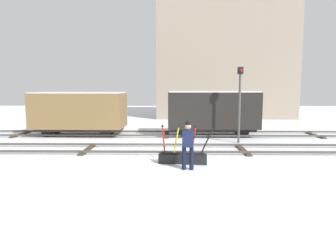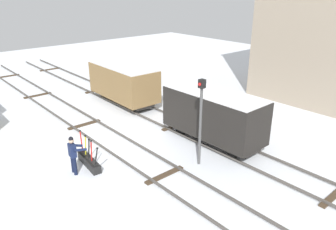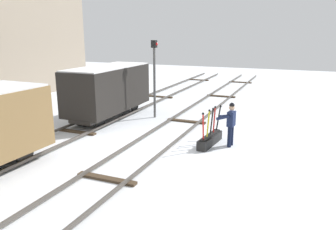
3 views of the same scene
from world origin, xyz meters
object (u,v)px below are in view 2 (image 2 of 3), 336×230
at_px(signal_post, 201,114).
at_px(freight_car_back_track, 213,115).
at_px(freight_car_far_end, 123,82).
at_px(switch_lever_frame, 89,161).
at_px(rail_worker, 73,153).

bearing_deg(signal_post, freight_car_back_track, 117.52).
height_order(freight_car_far_end, freight_car_back_track, freight_car_back_track).
xyz_separation_m(freight_car_far_end, freight_car_back_track, (7.87, 0.00, 0.03)).
bearing_deg(switch_lever_frame, freight_car_back_track, 77.10).
bearing_deg(signal_post, freight_car_far_end, 167.12).
distance_m(freight_car_far_end, freight_car_back_track, 7.87).
distance_m(rail_worker, freight_car_far_end, 8.91).
height_order(signal_post, freight_car_back_track, signal_post).
bearing_deg(rail_worker, freight_car_back_track, 80.21).
relative_size(rail_worker, signal_post, 0.44).
relative_size(switch_lever_frame, rail_worker, 1.20).
height_order(rail_worker, freight_car_back_track, freight_car_back_track).
bearing_deg(signal_post, switch_lever_frame, -128.87).
xyz_separation_m(switch_lever_frame, rail_worker, (0.14, -0.73, 0.70)).
distance_m(switch_lever_frame, freight_car_far_end, 8.36).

